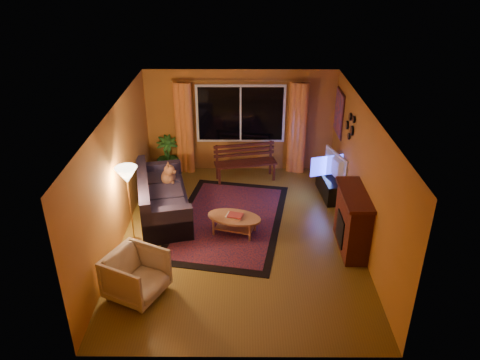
{
  "coord_description": "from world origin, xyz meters",
  "views": [
    {
      "loc": [
        0.04,
        -7.61,
        5.11
      ],
      "look_at": [
        0.0,
        0.3,
        1.05
      ],
      "focal_mm": 35.0,
      "sensor_mm": 36.0,
      "label": 1
    }
  ],
  "objects_px": {
    "sofa": "(163,195)",
    "bench": "(245,171)",
    "floor_lamp": "(130,206)",
    "armchair": "(136,273)",
    "tv_console": "(330,186)",
    "coffee_table": "(234,225)"
  },
  "relations": [
    {
      "from": "floor_lamp",
      "to": "coffee_table",
      "type": "distance_m",
      "value": 2.01
    },
    {
      "from": "bench",
      "to": "tv_console",
      "type": "relative_size",
      "value": 1.32
    },
    {
      "from": "floor_lamp",
      "to": "coffee_table",
      "type": "relative_size",
      "value": 1.5
    },
    {
      "from": "sofa",
      "to": "armchair",
      "type": "height_order",
      "value": "sofa"
    },
    {
      "from": "sofa",
      "to": "floor_lamp",
      "type": "xyz_separation_m",
      "value": [
        -0.42,
        -1.02,
        0.34
      ]
    },
    {
      "from": "sofa",
      "to": "armchair",
      "type": "distance_m",
      "value": 2.49
    },
    {
      "from": "sofa",
      "to": "armchair",
      "type": "xyz_separation_m",
      "value": [
        -0.05,
        -2.49,
        -0.03
      ]
    },
    {
      "from": "floor_lamp",
      "to": "tv_console",
      "type": "relative_size",
      "value": 1.44
    },
    {
      "from": "bench",
      "to": "sofa",
      "type": "bearing_deg",
      "value": -148.51
    },
    {
      "from": "bench",
      "to": "tv_console",
      "type": "height_order",
      "value": "tv_console"
    },
    {
      "from": "coffee_table",
      "to": "bench",
      "type": "bearing_deg",
      "value": 84.35
    },
    {
      "from": "armchair",
      "to": "tv_console",
      "type": "relative_size",
      "value": 0.77
    },
    {
      "from": "sofa",
      "to": "armchair",
      "type": "relative_size",
      "value": 2.64
    },
    {
      "from": "sofa",
      "to": "bench",
      "type": "bearing_deg",
      "value": 30.32
    },
    {
      "from": "armchair",
      "to": "coffee_table",
      "type": "bearing_deg",
      "value": -14.67
    },
    {
      "from": "coffee_table",
      "to": "tv_console",
      "type": "relative_size",
      "value": 0.96
    },
    {
      "from": "sofa",
      "to": "tv_console",
      "type": "height_order",
      "value": "sofa"
    },
    {
      "from": "sofa",
      "to": "coffee_table",
      "type": "distance_m",
      "value": 1.66
    },
    {
      "from": "bench",
      "to": "sofa",
      "type": "xyz_separation_m",
      "value": [
        -1.7,
        -1.61,
        0.23
      ]
    },
    {
      "from": "sofa",
      "to": "floor_lamp",
      "type": "bearing_deg",
      "value": -125.28
    },
    {
      "from": "tv_console",
      "to": "sofa",
      "type": "bearing_deg",
      "value": -172.13
    },
    {
      "from": "armchair",
      "to": "coffee_table",
      "type": "distance_m",
      "value": 2.36
    }
  ]
}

